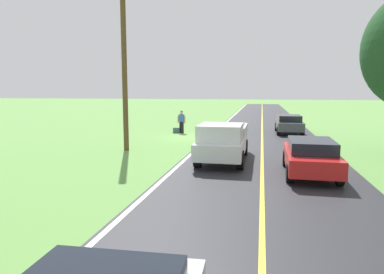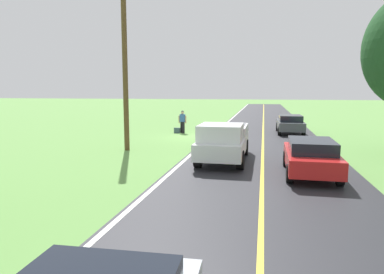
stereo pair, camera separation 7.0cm
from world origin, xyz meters
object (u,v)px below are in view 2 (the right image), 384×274
object	(u,v)px
pickup_truck_passing	(223,141)
sedan_near_oncoming	(290,124)
hitchhiker_walking	(183,120)
utility_pole_roadside	(125,72)
sedan_mid_oncoming	(311,156)
suitcase_carried	(177,130)

from	to	relation	value
pickup_truck_passing	sedan_near_oncoming	size ratio (longest dim) A/B	1.22
hitchhiker_walking	pickup_truck_passing	size ratio (longest dim) A/B	0.32
hitchhiker_walking	utility_pole_roadside	bearing A→B (deg)	81.12
hitchhiker_walking	sedan_mid_oncoming	bearing A→B (deg)	123.55
hitchhiker_walking	sedan_near_oncoming	xyz separation A→B (m)	(-8.10, -1.49, -0.23)
suitcase_carried	utility_pole_roadside	size ratio (longest dim) A/B	0.05
sedan_mid_oncoming	sedan_near_oncoming	distance (m)	13.45
hitchhiker_walking	sedan_mid_oncoming	distance (m)	14.34
hitchhiker_walking	sedan_mid_oncoming	size ratio (longest dim) A/B	0.39
utility_pole_roadside	hitchhiker_walking	bearing A→B (deg)	-98.88
utility_pole_roadside	sedan_mid_oncoming	bearing A→B (deg)	157.11
suitcase_carried	utility_pole_roadside	world-z (taller)	utility_pole_roadside
sedan_mid_oncoming	utility_pole_roadside	size ratio (longest dim) A/B	0.52
suitcase_carried	pickup_truck_passing	size ratio (longest dim) A/B	0.08
pickup_truck_passing	suitcase_carried	bearing A→B (deg)	-64.80
hitchhiker_walking	utility_pole_roadside	xyz separation A→B (m)	(1.26, 8.07, 3.28)
hitchhiker_walking	sedan_near_oncoming	world-z (taller)	hitchhiker_walking
pickup_truck_passing	utility_pole_roadside	world-z (taller)	utility_pole_roadside
sedan_mid_oncoming	utility_pole_roadside	xyz separation A→B (m)	(9.19, -3.88, 3.51)
suitcase_carried	sedan_mid_oncoming	size ratio (longest dim) A/B	0.10
pickup_truck_passing	utility_pole_roadside	bearing A→B (deg)	-19.98
suitcase_carried	sedan_mid_oncoming	bearing A→B (deg)	35.58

